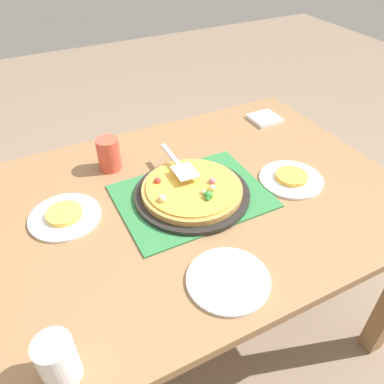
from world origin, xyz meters
name	(u,v)px	position (x,y,z in m)	size (l,w,h in m)	color
ground_plane	(192,323)	(0.00, 0.00, 0.00)	(8.00, 8.00, 0.00)	#84705B
dining_table	(192,221)	(0.00, 0.00, 0.64)	(1.40, 1.00, 0.75)	olive
placemat	(192,196)	(0.00, 0.00, 0.75)	(0.48, 0.36, 0.01)	#2D753D
pizza_pan	(192,194)	(0.00, 0.00, 0.76)	(0.38, 0.38, 0.01)	black
pizza	(192,189)	(0.00, 0.00, 0.78)	(0.33, 0.33, 0.05)	#B78442
plate_near_left	(291,179)	(0.35, -0.08, 0.76)	(0.22, 0.22, 0.01)	white
plate_far_right	(65,217)	(-0.40, 0.09, 0.76)	(0.22, 0.22, 0.01)	white
plate_side	(228,280)	(-0.07, -0.35, 0.76)	(0.22, 0.22, 0.01)	white
served_slice_left	(292,176)	(0.35, -0.08, 0.77)	(0.11, 0.11, 0.02)	gold
served_slice_right	(64,214)	(-0.40, 0.09, 0.77)	(0.11, 0.11, 0.02)	#EAB747
cup_near	(58,360)	(-0.51, -0.40, 0.81)	(0.08, 0.08, 0.12)	white
cup_far	(109,154)	(-0.19, 0.28, 0.81)	(0.08, 0.08, 0.12)	#E04C38
pizza_server	(180,164)	(0.00, 0.10, 0.82)	(0.07, 0.23, 0.01)	silver
napkin_stack	(265,119)	(0.52, 0.32, 0.76)	(0.12, 0.12, 0.02)	white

